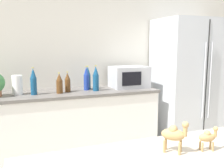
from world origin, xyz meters
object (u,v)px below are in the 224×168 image
object	(u,v)px
back_bottle_4	(33,82)
camel_figurine_second	(174,134)
back_bottle_5	(59,84)
camel_figurine	(208,137)
back_bottle_2	(96,79)
paper_towel_roll	(17,85)
back_bottle_3	(86,79)
back_bottle_0	(68,82)
back_bottle_1	(88,78)
refrigerator	(189,84)
microwave	(129,77)

from	to	relation	value
back_bottle_4	camel_figurine_second	world-z (taller)	back_bottle_4
back_bottle_5	camel_figurine	distance (m)	2.05
back_bottle_2	camel_figurine	world-z (taller)	back_bottle_2
paper_towel_roll	back_bottle_2	size ratio (longest dim) A/B	0.71
paper_towel_roll	camel_figurine	xyz separation A→B (m)	(0.86, -2.10, 0.02)
paper_towel_roll	back_bottle_5	bearing A→B (deg)	-10.68
back_bottle_4	camel_figurine_second	xyz separation A→B (m)	(0.52, -1.99, -0.00)
back_bottle_5	back_bottle_3	bearing A→B (deg)	15.05
back_bottle_0	camel_figurine	world-z (taller)	back_bottle_0
back_bottle_5	camel_figurine_second	size ratio (longest dim) A/B	1.54
back_bottle_1	camel_figurine	distance (m)	2.18
paper_towel_roll	back_bottle_0	world-z (taller)	back_bottle_0
back_bottle_3	camel_figurine	world-z (taller)	back_bottle_3
refrigerator	microwave	xyz separation A→B (m)	(-0.91, 0.09, 0.13)
back_bottle_5	camel_figurine	bearing A→B (deg)	-78.71
microwave	back_bottle_4	world-z (taller)	back_bottle_4
paper_towel_roll	camel_figurine	world-z (taller)	paper_towel_roll
microwave	back_bottle_0	xyz separation A→B (m)	(-0.83, -0.04, -0.02)
back_bottle_1	refrigerator	bearing A→B (deg)	-6.16
camel_figurine	paper_towel_roll	bearing A→B (deg)	112.40
back_bottle_0	back_bottle_4	size ratio (longest dim) A/B	0.78
microwave	back_bottle_5	distance (m)	0.95
refrigerator	back_bottle_5	world-z (taller)	refrigerator
camel_figurine	back_bottle_5	bearing A→B (deg)	101.29
refrigerator	back_bottle_2	bearing A→B (deg)	-179.59
refrigerator	back_bottle_5	distance (m)	1.85
back_bottle_2	camel_figurine_second	xyz separation A→B (m)	(-0.21, -1.98, -0.00)
back_bottle_4	back_bottle_1	bearing A→B (deg)	12.85
back_bottle_5	refrigerator	bearing A→B (deg)	0.46
camel_figurine_second	back_bottle_2	bearing A→B (deg)	83.83
refrigerator	back_bottle_1	size ratio (longest dim) A/B	6.07
paper_towel_roll	camel_figurine_second	world-z (taller)	paper_towel_roll
back_bottle_0	back_bottle_2	xyz separation A→B (m)	(0.34, -0.06, 0.03)
back_bottle_5	back_bottle_0	bearing A→B (deg)	30.31
back_bottle_4	camel_figurine_second	bearing A→B (deg)	-75.30
refrigerator	back_bottle_2	distance (m)	1.41
microwave	back_bottle_5	bearing A→B (deg)	-173.80
microwave	back_bottle_3	distance (m)	0.59
back_bottle_3	back_bottle_4	distance (m)	0.64
back_bottle_2	back_bottle_3	world-z (taller)	back_bottle_2
back_bottle_0	back_bottle_1	size ratio (longest dim) A/B	0.82
back_bottle_3	back_bottle_2	bearing A→B (deg)	-42.62
back_bottle_5	camel_figurine	xyz separation A→B (m)	(0.40, -2.01, 0.01)
paper_towel_roll	back_bottle_1	size ratio (longest dim) A/B	0.74
microwave	back_bottle_5	world-z (taller)	microwave
refrigerator	back_bottle_5	bearing A→B (deg)	-179.54
refrigerator	back_bottle_3	world-z (taller)	refrigerator
back_bottle_4	back_bottle_3	bearing A→B (deg)	6.86
paper_towel_roll	back_bottle_3	size ratio (longest dim) A/B	0.73
back_bottle_4	camel_figurine	size ratio (longest dim) A/B	2.63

